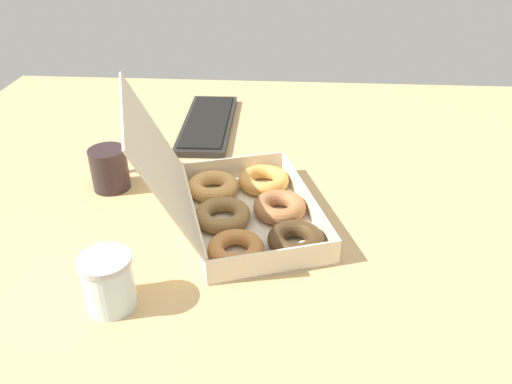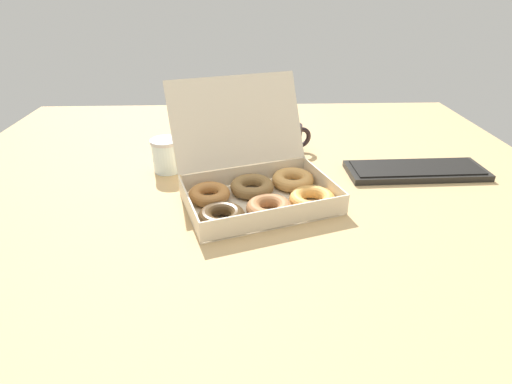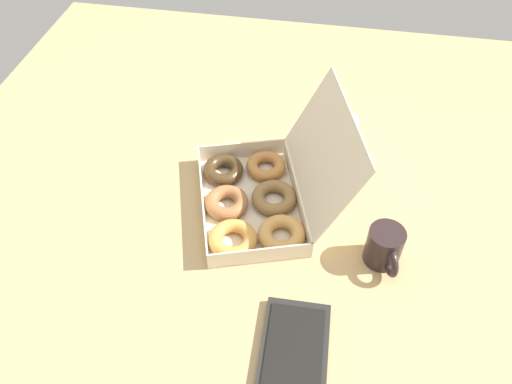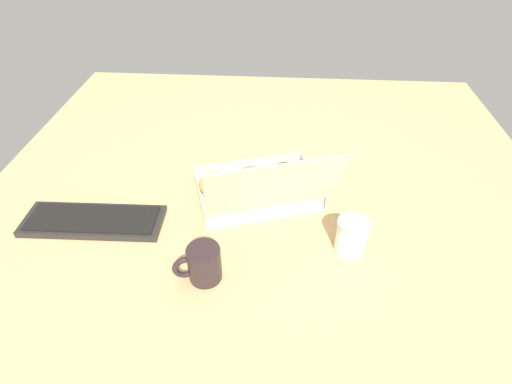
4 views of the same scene
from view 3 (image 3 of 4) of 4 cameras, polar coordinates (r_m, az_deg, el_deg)
name	(u,v)px [view 3 (image 3 of 4)]	position (r cm, az deg, el deg)	size (l,w,h in cm)	color
ground_plane	(255,199)	(129.91, -0.11, -0.78)	(180.00, 180.00, 2.00)	tan
donut_box	(257,197)	(124.42, 0.16, -0.60)	(45.12, 44.18, 27.40)	beige
coffee_mug	(385,247)	(116.55, 14.49, -6.10)	(11.83, 8.27, 9.63)	black
glass_jar	(341,133)	(141.31, 9.74, 6.61)	(8.53, 8.53, 9.71)	silver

